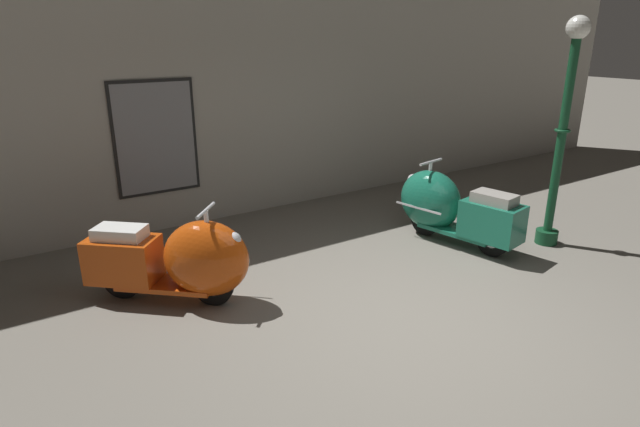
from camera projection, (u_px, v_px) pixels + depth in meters
ground_plane at (407, 323)px, 5.02m from camera, size 60.00×60.00×0.00m
showroom_back_wall at (228, 92)px, 7.49m from camera, size 18.00×0.24×3.65m
scooter_0 at (181, 260)px, 5.26m from camera, size 1.57×1.48×1.03m
scooter_1 at (448, 207)px, 6.83m from camera, size 0.79×1.77×1.04m
lamppost at (563, 129)px, 6.43m from camera, size 0.28×0.28×2.83m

